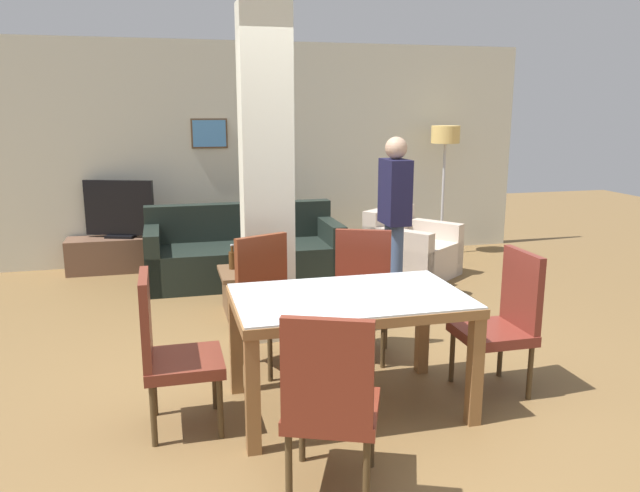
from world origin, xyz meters
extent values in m
plane|color=brown|center=(0.00, 0.00, 0.00)|extent=(18.00, 18.00, 0.00)
cube|color=beige|center=(0.00, 4.28, 1.35)|extent=(7.20, 0.06, 2.70)
cube|color=brown|center=(-0.52, 4.23, 1.60)|extent=(0.44, 0.02, 0.36)
cube|color=#4C8CCC|center=(-0.52, 4.22, 1.60)|extent=(0.40, 0.01, 0.32)
cube|color=beige|center=(-0.29, 1.38, 1.35)|extent=(0.41, 0.28, 2.70)
cube|color=brown|center=(0.00, -0.42, 0.72)|extent=(1.46, 0.06, 0.06)
cube|color=brown|center=(0.00, 0.42, 0.72)|extent=(1.46, 0.06, 0.06)
cube|color=brown|center=(-0.70, 0.00, 0.72)|extent=(0.06, 0.78, 0.06)
cube|color=brown|center=(0.70, 0.00, 0.72)|extent=(0.06, 0.78, 0.06)
cube|color=silver|center=(0.00, 0.00, 0.76)|extent=(1.44, 0.88, 0.01)
cube|color=brown|center=(-0.68, -0.40, 0.35)|extent=(0.08, 0.08, 0.69)
cube|color=brown|center=(0.68, -0.40, 0.35)|extent=(0.08, 0.08, 0.69)
cube|color=brown|center=(-0.68, 0.40, 0.35)|extent=(0.08, 0.08, 0.69)
cube|color=brown|center=(0.68, 0.40, 0.35)|extent=(0.08, 0.08, 0.69)
cube|color=maroon|center=(-1.03, 0.00, 0.41)|extent=(0.46, 0.46, 0.07)
cube|color=maroon|center=(-1.24, 0.00, 0.71)|extent=(0.05, 0.44, 0.53)
cylinder|color=#45331D|center=(-0.84, 0.19, 0.19)|extent=(0.04, 0.04, 0.38)
cylinder|color=#45331D|center=(-0.84, -0.19, 0.19)|extent=(0.04, 0.04, 0.38)
cylinder|color=#45331D|center=(-1.22, 0.19, 0.19)|extent=(0.04, 0.04, 0.38)
cylinder|color=#45331D|center=(-1.22, -0.19, 0.19)|extent=(0.04, 0.04, 0.38)
cube|color=maroon|center=(0.33, 0.79, 0.41)|extent=(0.60, 0.60, 0.07)
cube|color=maroon|center=(0.41, 0.98, 0.71)|extent=(0.42, 0.21, 0.53)
cylinder|color=#45331D|center=(0.43, 0.54, 0.19)|extent=(0.04, 0.04, 0.38)
cylinder|color=#45331D|center=(0.08, 0.69, 0.19)|extent=(0.04, 0.04, 0.38)
cylinder|color=#45331D|center=(0.58, 0.89, 0.19)|extent=(0.04, 0.04, 0.38)
cylinder|color=#45331D|center=(0.23, 1.04, 0.19)|extent=(0.04, 0.04, 0.38)
cube|color=maroon|center=(1.01, 0.00, 0.41)|extent=(0.46, 0.46, 0.07)
cube|color=maroon|center=(1.22, 0.00, 0.71)|extent=(0.05, 0.44, 0.53)
cylinder|color=#45331D|center=(0.82, -0.19, 0.19)|extent=(0.04, 0.04, 0.38)
cylinder|color=#45331D|center=(0.82, 0.19, 0.19)|extent=(0.04, 0.04, 0.38)
cylinder|color=#45331D|center=(1.20, -0.19, 0.19)|extent=(0.04, 0.04, 0.38)
cylinder|color=#45331D|center=(1.20, 0.19, 0.19)|extent=(0.04, 0.04, 0.38)
cube|color=maroon|center=(-0.33, 0.76, 0.41)|extent=(0.60, 0.60, 0.07)
cube|color=maroon|center=(-0.41, 0.95, 0.71)|extent=(0.42, 0.22, 0.53)
cylinder|color=#45331D|center=(-0.08, 0.66, 0.19)|extent=(0.04, 0.04, 0.38)
cylinder|color=#45331D|center=(-0.43, 0.51, 0.19)|extent=(0.04, 0.04, 0.38)
cylinder|color=#45331D|center=(-0.23, 1.01, 0.19)|extent=(0.04, 0.04, 0.38)
cylinder|color=#45331D|center=(-0.58, 0.86, 0.19)|extent=(0.04, 0.04, 0.38)
cube|color=maroon|center=(-0.33, -0.80, 0.41)|extent=(0.60, 0.60, 0.07)
cube|color=maroon|center=(-0.41, -0.99, 0.71)|extent=(0.42, 0.21, 0.53)
cylinder|color=#45331D|center=(-0.43, -0.55, 0.19)|extent=(0.04, 0.04, 0.38)
cylinder|color=#45331D|center=(-0.08, -0.69, 0.19)|extent=(0.04, 0.04, 0.38)
cylinder|color=#45331D|center=(-0.58, -0.90, 0.19)|extent=(0.04, 0.04, 0.38)
cylinder|color=#45331D|center=(-0.23, -1.05, 0.19)|extent=(0.04, 0.04, 0.38)
cube|color=black|center=(-0.26, 3.16, 0.21)|extent=(2.13, 0.89, 0.42)
cube|color=black|center=(-0.26, 3.51, 0.63)|extent=(2.13, 0.18, 0.42)
cube|color=black|center=(0.72, 3.16, 0.32)|extent=(0.16, 0.89, 0.65)
cube|color=black|center=(-1.25, 3.16, 0.32)|extent=(0.16, 0.89, 0.65)
cube|color=beige|center=(1.65, 2.93, 0.20)|extent=(1.19, 1.19, 0.40)
cube|color=beige|center=(1.45, 3.19, 0.58)|extent=(0.78, 0.65, 0.37)
cube|color=beige|center=(1.93, 3.14, 0.30)|extent=(0.63, 0.76, 0.60)
cube|color=beige|center=(1.38, 2.72, 0.30)|extent=(0.63, 0.76, 0.60)
cube|color=brown|center=(-0.35, 2.07, 0.39)|extent=(0.56, 0.59, 0.04)
cube|color=brown|center=(-0.35, 2.07, 0.19)|extent=(0.48, 0.51, 0.37)
cylinder|color=#4C2D14|center=(-0.50, 2.18, 0.49)|extent=(0.07, 0.07, 0.17)
cylinder|color=#4C2D14|center=(-0.50, 2.18, 0.61)|extent=(0.03, 0.03, 0.06)
cylinder|color=#B7B7BC|center=(-0.50, 2.18, 0.64)|extent=(0.03, 0.03, 0.01)
cube|color=brown|center=(-1.62, 4.00, 0.20)|extent=(1.26, 0.40, 0.41)
cube|color=black|center=(-1.62, 4.00, 0.42)|extent=(0.38, 0.30, 0.03)
cube|color=black|center=(-1.62, 4.00, 0.76)|extent=(0.80, 0.32, 0.65)
cylinder|color=#B7B7BC|center=(2.44, 3.86, 0.01)|extent=(0.33, 0.33, 0.02)
cylinder|color=#B7B7BC|center=(2.44, 3.86, 0.74)|extent=(0.04, 0.04, 1.44)
cylinder|color=#E5BC66|center=(2.44, 3.86, 1.57)|extent=(0.36, 0.36, 0.22)
cylinder|color=#3E5072|center=(1.08, 1.99, 0.40)|extent=(0.13, 0.13, 0.80)
cylinder|color=#3E5072|center=(1.08, 2.16, 0.40)|extent=(0.13, 0.13, 0.80)
cube|color=#1B1A3A|center=(1.08, 2.07, 1.11)|extent=(0.22, 0.38, 0.63)
sphere|color=tan|center=(1.08, 2.07, 1.53)|extent=(0.22, 0.22, 0.22)
camera|label=1|loc=(-1.10, -3.59, 1.91)|focal=35.00mm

